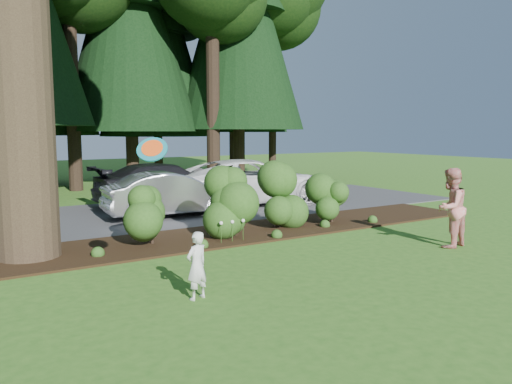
{
  "coord_description": "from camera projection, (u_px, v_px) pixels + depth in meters",
  "views": [
    {
      "loc": [
        -6.04,
        -7.75,
        2.67
      ],
      "look_at": [
        -0.11,
        1.64,
        1.3
      ],
      "focal_mm": 35.0,
      "sensor_mm": 36.0,
      "label": 1
    }
  ],
  "objects": [
    {
      "name": "adult",
      "position": [
        450.0,
        208.0,
        11.42
      ],
      "size": [
        1.0,
        0.84,
        1.83
      ],
      "primitive_type": "imported",
      "rotation": [
        0.0,
        0.0,
        3.32
      ],
      "color": "red",
      "rests_on": "ground"
    },
    {
      "name": "driveway",
      "position": [
        164.0,
        212.0,
        16.32
      ],
      "size": [
        22.0,
        6.0,
        0.03
      ],
      "primitive_type": "cube",
      "color": "#38383A",
      "rests_on": "ground"
    },
    {
      "name": "frisbee",
      "position": [
        152.0,
        149.0,
        7.17
      ],
      "size": [
        0.53,
        0.37,
        0.48
      ],
      "color": "#16717D",
      "rests_on": "ground"
    },
    {
      "name": "car_dark_suv",
      "position": [
        166.0,
        184.0,
        17.84
      ],
      "size": [
        5.2,
        2.25,
        1.49
      ],
      "primitive_type": "imported",
      "rotation": [
        0.0,
        0.0,
        1.6
      ],
      "color": "black",
      "rests_on": "driveway"
    },
    {
      "name": "shrub_row",
      "position": [
        254.0,
        203.0,
        12.97
      ],
      "size": [
        6.53,
        1.6,
        1.61
      ],
      "color": "#254B17",
      "rests_on": "ground"
    },
    {
      "name": "mulch_bed",
      "position": [
        226.0,
        235.0,
        12.75
      ],
      "size": [
        16.0,
        2.5,
        0.05
      ],
      "primitive_type": "cube",
      "color": "black",
      "rests_on": "ground"
    },
    {
      "name": "child",
      "position": [
        197.0,
        266.0,
        7.88
      ],
      "size": [
        0.46,
        0.37,
        1.09
      ],
      "primitive_type": "imported",
      "rotation": [
        0.0,
        0.0,
        3.45
      ],
      "color": "silver",
      "rests_on": "ground"
    },
    {
      "name": "car_white_suv",
      "position": [
        251.0,
        181.0,
        18.07
      ],
      "size": [
        6.18,
        3.59,
        1.62
      ],
      "primitive_type": "imported",
      "rotation": [
        0.0,
        0.0,
        1.41
      ],
      "color": "white",
      "rests_on": "driveway"
    },
    {
      "name": "ground",
      "position": [
        304.0,
        264.0,
        10.02
      ],
      "size": [
        80.0,
        80.0,
        0.0
      ],
      "primitive_type": "plane",
      "color": "#30621C",
      "rests_on": "ground"
    },
    {
      "name": "lily_cluster",
      "position": [
        232.0,
        223.0,
        11.82
      ],
      "size": [
        0.69,
        0.09,
        0.57
      ],
      "color": "#254B17",
      "rests_on": "ground"
    },
    {
      "name": "car_silver_wagon",
      "position": [
        173.0,
        194.0,
        15.42
      ],
      "size": [
        4.26,
        1.69,
        1.38
      ],
      "primitive_type": "imported",
      "rotation": [
        0.0,
        0.0,
        1.52
      ],
      "color": "silver",
      "rests_on": "driveway"
    }
  ]
}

